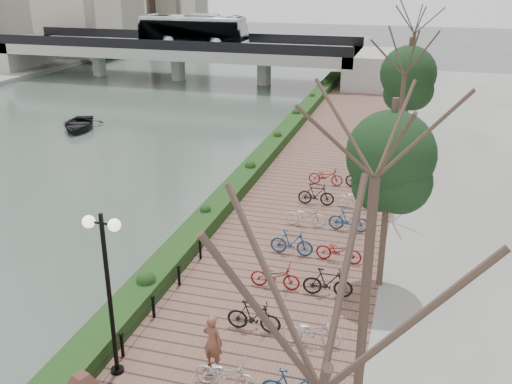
% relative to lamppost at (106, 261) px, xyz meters
% --- Properties ---
extents(river_water, '(30.00, 130.00, 0.02)m').
position_rel_lamppost_xyz_m(river_water, '(-16.57, 22.63, -3.87)').
color(river_water, '#415147').
rests_on(river_water, ground).
extents(promenade, '(8.00, 75.00, 0.50)m').
position_rel_lamppost_xyz_m(promenade, '(2.43, 15.13, -3.63)').
color(promenade, brown).
rests_on(promenade, ground).
extents(hedge, '(1.10, 56.00, 0.60)m').
position_rel_lamppost_xyz_m(hedge, '(-0.97, 17.63, -3.08)').
color(hedge, '#1B3714').
rests_on(hedge, promenade).
extents(chain_fence, '(0.10, 14.10, 0.70)m').
position_rel_lamppost_xyz_m(chain_fence, '(-0.17, -0.37, -3.03)').
color(chain_fence, black).
rests_on(chain_fence, promenade).
extents(lamppost, '(1.02, 0.32, 4.66)m').
position_rel_lamppost_xyz_m(lamppost, '(0.00, 0.00, 0.00)').
color(lamppost, black).
rests_on(lamppost, promenade).
extents(pedestrian, '(0.67, 0.52, 1.63)m').
position_rel_lamppost_xyz_m(pedestrian, '(2.43, 0.93, -2.56)').
color(pedestrian, brown).
rests_on(pedestrian, promenade).
extents(bicycle_parking, '(2.40, 17.32, 1.00)m').
position_rel_lamppost_xyz_m(bicycle_parking, '(3.91, 7.93, -2.91)').
color(bicycle_parking, silver).
rests_on(bicycle_parking, promenade).
extents(street_trees, '(3.20, 37.12, 6.80)m').
position_rel_lamppost_xyz_m(street_trees, '(6.43, 10.32, -0.19)').
color(street_trees, '#3E2C24').
rests_on(street_trees, promenade).
extents(bridge, '(36.00, 10.77, 6.50)m').
position_rel_lamppost_xyz_m(bridge, '(-16.21, 42.63, -0.51)').
color(bridge, gray).
rests_on(bridge, ground).
extents(boat, '(4.10, 4.81, 0.84)m').
position_rel_lamppost_xyz_m(boat, '(-15.68, 22.92, -3.44)').
color(boat, black).
rests_on(boat, river_water).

